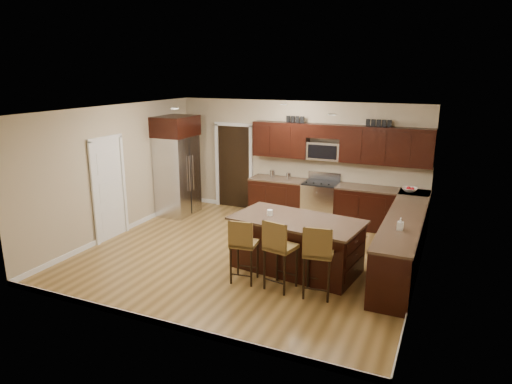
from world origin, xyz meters
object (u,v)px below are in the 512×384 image
at_px(island, 296,246).
at_px(refrigerator, 177,165).
at_px(stool_right, 318,253).
at_px(stool_left, 243,244).
at_px(stool_mid, 279,247).
at_px(range, 320,202).

distance_m(island, refrigerator, 4.18).
bearing_deg(refrigerator, island, -27.47).
height_order(island, refrigerator, refrigerator).
distance_m(stool_right, refrigerator, 5.10).
height_order(stool_left, stool_mid, stool_mid).
bearing_deg(stool_mid, stool_right, 11.12).
height_order(range, stool_left, range).
bearing_deg(stool_left, stool_right, -7.02).
xyz_separation_m(range, stool_right, (0.98, -3.54, 0.25)).
bearing_deg(range, stool_right, -74.57).
relative_size(stool_mid, refrigerator, 0.49).
height_order(range, stool_mid, stool_mid).
xyz_separation_m(stool_mid, stool_right, (0.63, -0.00, 0.00)).
bearing_deg(range, stool_mid, -84.46).
height_order(island, stool_left, stool_left).
xyz_separation_m(stool_left, refrigerator, (-3.03, 2.74, 0.53)).
bearing_deg(range, island, -82.60).
bearing_deg(stool_left, island, 46.85).
bearing_deg(island, stool_right, -45.82).
height_order(stool_right, refrigerator, refrigerator).
distance_m(island, stool_mid, 0.90).
bearing_deg(refrigerator, range, 13.50).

